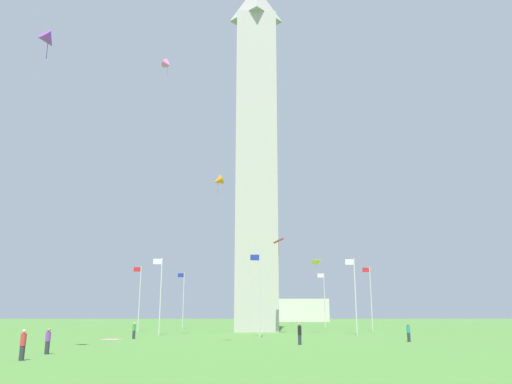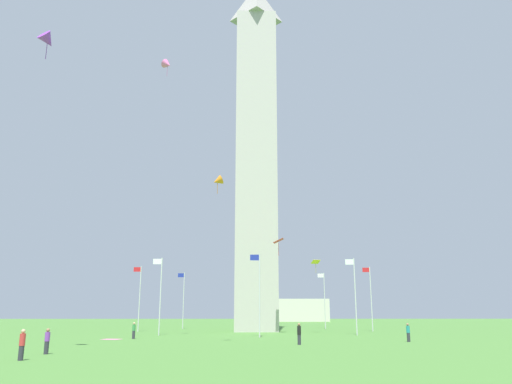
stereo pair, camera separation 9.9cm
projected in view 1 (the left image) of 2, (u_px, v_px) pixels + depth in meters
The scene contains 22 objects.
ground_plane at pixel (256, 331), 69.35m from camera, with size 260.00×260.00×0.00m, color #477A33.
obelisk_monument at pixel (256, 144), 75.80m from camera, with size 6.06×6.06×55.06m.
flagpole_n at pixel (139, 296), 70.09m from camera, with size 1.12×0.14×9.00m.
flagpole_ne at pixel (160, 292), 58.94m from camera, with size 1.12×0.14×9.00m.
flagpole_e at pixel (259, 291), 54.56m from camera, with size 1.12×0.14×9.00m.
flagpole_se at pixel (355, 293), 59.51m from camera, with size 1.12×0.14×9.00m.
flagpole_s at pixel (371, 296), 70.90m from camera, with size 1.12×0.14×9.00m.
flagpole_sw at pixel (324, 298), 82.06m from camera, with size 1.12×0.14×9.00m.
flagpole_w at pixel (253, 299), 86.44m from camera, with size 1.12×0.14×9.00m.
flagpole_nw at pixel (183, 298), 81.48m from camera, with size 1.12×0.14×9.00m.
person_green_shirt at pixel (134, 331), 50.62m from camera, with size 0.32×0.32×1.63m.
person_purple_shirt at pixel (48, 341), 32.34m from camera, with size 0.32×0.32×1.62m.
person_black_shirt at pixel (300, 334), 41.57m from camera, with size 0.32×0.32×1.75m.
person_teal_shirt at pixel (409, 333), 45.62m from camera, with size 0.32×0.32×1.65m.
person_red_shirt at pixel (23, 345), 28.17m from camera, with size 0.32×0.32×1.71m.
kite_orange_delta at pixel (218, 181), 44.82m from camera, with size 1.20×1.04×1.74m.
kite_yellow_diamond at pixel (316, 262), 64.93m from camera, with size 1.22×1.16×1.66m.
kite_purple_delta at pixel (48, 40), 36.55m from camera, with size 1.66×1.80×2.26m.
kite_red_diamond at pixel (279, 241), 64.40m from camera, with size 1.50×1.59×2.26m.
kite_pink_delta at pixel (168, 64), 55.82m from camera, with size 1.64×1.52×2.09m.
distant_building at pixel (290, 310), 143.10m from camera, with size 20.52×12.14×6.20m.
picnic_blanket_near_first_person at pixel (112, 339), 49.65m from camera, with size 1.80×1.40×0.01m, color pink.
Camera 1 is at (1.83, 71.96, 2.67)m, focal length 34.96 mm.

